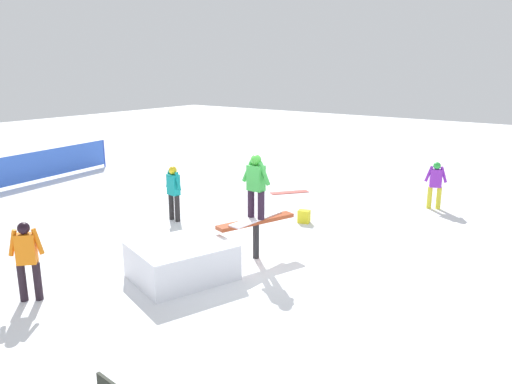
{
  "coord_description": "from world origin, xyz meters",
  "views": [
    {
      "loc": [
        -8.13,
        -5.97,
        4.06
      ],
      "look_at": [
        0.0,
        0.0,
        1.47
      ],
      "focal_mm": 35.0,
      "sensor_mm": 36.0,
      "label": 1
    }
  ],
  "objects_px": {
    "main_rider_on_rail": "(256,188)",
    "bystander_teal": "(174,190)",
    "rail_feature": "(256,227)",
    "bystander_orange": "(27,257)",
    "bystander_purple": "(435,183)",
    "loose_snowboard_coral": "(289,192)",
    "backpack_on_snow": "(304,216)"
  },
  "relations": [
    {
      "from": "bystander_purple",
      "to": "bystander_teal",
      "type": "relative_size",
      "value": 0.93
    },
    {
      "from": "main_rider_on_rail",
      "to": "backpack_on_snow",
      "type": "bearing_deg",
      "value": 12.08
    },
    {
      "from": "bystander_purple",
      "to": "loose_snowboard_coral",
      "type": "distance_m",
      "value": 4.51
    },
    {
      "from": "rail_feature",
      "to": "backpack_on_snow",
      "type": "relative_size",
      "value": 5.42
    },
    {
      "from": "rail_feature",
      "to": "bystander_teal",
      "type": "height_order",
      "value": "bystander_teal"
    },
    {
      "from": "bystander_orange",
      "to": "backpack_on_snow",
      "type": "height_order",
      "value": "bystander_orange"
    },
    {
      "from": "main_rider_on_rail",
      "to": "backpack_on_snow",
      "type": "xyz_separation_m",
      "value": [
        2.74,
        0.45,
        -1.39
      ]
    },
    {
      "from": "main_rider_on_rail",
      "to": "bystander_orange",
      "type": "relative_size",
      "value": 1.01
    },
    {
      "from": "bystander_purple",
      "to": "loose_snowboard_coral",
      "type": "height_order",
      "value": "bystander_purple"
    },
    {
      "from": "bystander_orange",
      "to": "main_rider_on_rail",
      "type": "bearing_deg",
      "value": -163.26
    },
    {
      "from": "bystander_purple",
      "to": "loose_snowboard_coral",
      "type": "xyz_separation_m",
      "value": [
        -0.92,
        4.35,
        -0.76
      ]
    },
    {
      "from": "backpack_on_snow",
      "to": "loose_snowboard_coral",
      "type": "bearing_deg",
      "value": -64.68
    },
    {
      "from": "bystander_purple",
      "to": "backpack_on_snow",
      "type": "distance_m",
      "value": 4.15
    },
    {
      "from": "bystander_teal",
      "to": "loose_snowboard_coral",
      "type": "bearing_deg",
      "value": -93.46
    },
    {
      "from": "rail_feature",
      "to": "bystander_orange",
      "type": "bearing_deg",
      "value": 171.21
    },
    {
      "from": "rail_feature",
      "to": "loose_snowboard_coral",
      "type": "bearing_deg",
      "value": 43.69
    },
    {
      "from": "loose_snowboard_coral",
      "to": "backpack_on_snow",
      "type": "distance_m",
      "value": 3.17
    },
    {
      "from": "main_rider_on_rail",
      "to": "backpack_on_snow",
      "type": "distance_m",
      "value": 3.11
    },
    {
      "from": "main_rider_on_rail",
      "to": "bystander_teal",
      "type": "bearing_deg",
      "value": 78.26
    },
    {
      "from": "main_rider_on_rail",
      "to": "loose_snowboard_coral",
      "type": "height_order",
      "value": "main_rider_on_rail"
    },
    {
      "from": "bystander_purple",
      "to": "loose_snowboard_coral",
      "type": "relative_size",
      "value": 1.1
    },
    {
      "from": "rail_feature",
      "to": "loose_snowboard_coral",
      "type": "relative_size",
      "value": 1.47
    },
    {
      "from": "bystander_orange",
      "to": "backpack_on_snow",
      "type": "relative_size",
      "value": 4.26
    },
    {
      "from": "bystander_orange",
      "to": "bystander_purple",
      "type": "bearing_deg",
      "value": -157.41
    },
    {
      "from": "rail_feature",
      "to": "backpack_on_snow",
      "type": "distance_m",
      "value": 2.83
    },
    {
      "from": "bystander_orange",
      "to": "bystander_teal",
      "type": "bearing_deg",
      "value": -120.88
    },
    {
      "from": "bystander_teal",
      "to": "backpack_on_snow",
      "type": "bearing_deg",
      "value": -139.02
    },
    {
      "from": "main_rider_on_rail",
      "to": "loose_snowboard_coral",
      "type": "relative_size",
      "value": 1.17
    },
    {
      "from": "bystander_orange",
      "to": "bystander_teal",
      "type": "xyz_separation_m",
      "value": [
        4.83,
        1.32,
        0.02
      ]
    },
    {
      "from": "rail_feature",
      "to": "bystander_purple",
      "type": "relative_size",
      "value": 1.35
    },
    {
      "from": "main_rider_on_rail",
      "to": "bystander_purple",
      "type": "relative_size",
      "value": 1.07
    },
    {
      "from": "bystander_orange",
      "to": "backpack_on_snow",
      "type": "xyz_separation_m",
      "value": [
        6.7,
        -1.58,
        -0.64
      ]
    }
  ]
}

